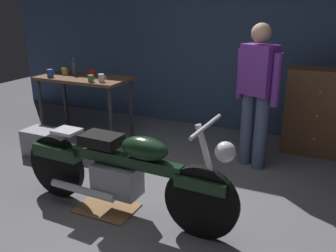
% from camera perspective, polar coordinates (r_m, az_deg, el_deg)
% --- Properties ---
extents(ground_plane, '(12.00, 12.00, 0.00)m').
position_cam_1_polar(ground_plane, '(3.46, -4.23, -13.81)').
color(ground_plane, slate).
extents(back_wall, '(8.00, 0.12, 3.10)m').
position_cam_1_polar(back_wall, '(5.54, 10.01, 15.23)').
color(back_wall, '#384C70').
rests_on(back_wall, ground_plane).
extents(workbench, '(1.30, 0.64, 0.90)m').
position_cam_1_polar(workbench, '(5.20, -13.08, 6.34)').
color(workbench, brown).
rests_on(workbench, ground_plane).
extents(motorcycle, '(2.19, 0.60, 1.00)m').
position_cam_1_polar(motorcycle, '(3.28, -7.18, -6.89)').
color(motorcycle, black).
rests_on(motorcycle, ground_plane).
extents(person_standing, '(0.53, 0.36, 1.67)m').
position_cam_1_polar(person_standing, '(4.24, 13.84, 5.45)').
color(person_standing, '#4D597F').
rests_on(person_standing, ground_plane).
extents(wooden_dresser, '(0.80, 0.47, 1.10)m').
position_cam_1_polar(wooden_dresser, '(5.01, 22.63, 2.10)').
color(wooden_dresser, brown).
rests_on(wooden_dresser, ground_plane).
extents(drip_tray, '(0.56, 0.40, 0.01)m').
position_cam_1_polar(drip_tray, '(3.59, -9.67, -12.64)').
color(drip_tray, olive).
rests_on(drip_tray, ground_plane).
extents(storage_bin, '(0.44, 0.32, 0.34)m').
position_cam_1_polar(storage_bin, '(4.93, -19.23, -2.42)').
color(storage_bin, gray).
rests_on(storage_bin, ground_plane).
extents(mug_green_speckled, '(0.10, 0.07, 0.09)m').
position_cam_1_polar(mug_green_speckled, '(4.82, -12.08, 7.36)').
color(mug_green_speckled, '#3D7F4C').
rests_on(mug_green_speckled, workbench).
extents(mug_white_ceramic, '(0.11, 0.08, 0.10)m').
position_cam_1_polar(mug_white_ceramic, '(4.79, -10.46, 7.48)').
color(mug_white_ceramic, white).
rests_on(mug_white_ceramic, workbench).
extents(mug_red_diner, '(0.12, 0.08, 0.09)m').
position_cam_1_polar(mug_red_diner, '(5.23, -11.96, 8.26)').
color(mug_red_diner, red).
rests_on(mug_red_diner, workbench).
extents(mug_yellow_tall, '(0.12, 0.08, 0.10)m').
position_cam_1_polar(mug_yellow_tall, '(5.43, -16.00, 8.36)').
color(mug_yellow_tall, yellow).
rests_on(mug_yellow_tall, workbench).
extents(mug_blue_enamel, '(0.12, 0.08, 0.11)m').
position_cam_1_polar(mug_blue_enamel, '(5.29, -18.10, 7.93)').
color(mug_blue_enamel, '#2D51AD').
rests_on(mug_blue_enamel, workbench).
extents(bottle, '(0.06, 0.06, 0.24)m').
position_cam_1_polar(bottle, '(5.34, -14.62, 8.81)').
color(bottle, '#3F4C59').
rests_on(bottle, workbench).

